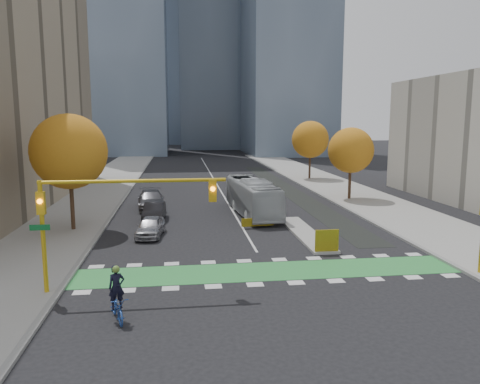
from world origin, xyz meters
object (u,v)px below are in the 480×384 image
object	(u,v)px
cyclist	(117,302)
parked_car_b	(154,212)
hazard_board	(327,241)
bus	(252,197)
parked_car_a	(150,227)
traffic_signal_west	(102,205)
tree_east_near	(351,150)
tree_west	(69,152)
parked_car_c	(151,200)
tree_east_far	(310,140)

from	to	relation	value
cyclist	parked_car_b	size ratio (longest dim) A/B	0.52
hazard_board	bus	xyz separation A→B (m)	(-2.51, 12.09, 0.67)
parked_car_a	parked_car_b	distance (m)	5.00
traffic_signal_west	cyclist	world-z (taller)	traffic_signal_west
hazard_board	tree_east_near	xyz separation A→B (m)	(8.00, 17.80, 4.06)
tree_west	parked_car_b	distance (m)	7.86
hazard_board	tree_west	distance (m)	18.44
tree_west	cyclist	world-z (taller)	tree_west
bus	parked_car_a	bearing A→B (deg)	-145.38
hazard_board	parked_car_c	bearing A→B (deg)	125.33
tree_west	parked_car_a	size ratio (longest dim) A/B	2.08
parked_car_b	parked_car_c	size ratio (longest dim) A/B	0.78
tree_east_near	parked_car_a	world-z (taller)	tree_east_near
hazard_board	tree_east_near	world-z (taller)	tree_east_near
parked_car_b	parked_car_c	bearing A→B (deg)	98.88
cyclist	parked_car_b	distance (m)	18.41
tree_east_near	traffic_signal_west	bearing A→B (deg)	-131.52
tree_west	bus	distance (m)	14.74
tree_east_near	parked_car_a	bearing A→B (deg)	-146.47
traffic_signal_west	parked_car_b	distance (m)	15.68
tree_west	parked_car_a	xyz separation A→B (m)	(5.50, -2.26, -4.94)
cyclist	bus	xyz separation A→B (m)	(8.48, 19.94, 0.73)
hazard_board	parked_car_b	distance (m)	14.88
traffic_signal_west	parked_car_b	world-z (taller)	traffic_signal_west
tree_east_far	traffic_signal_west	size ratio (longest dim) A/B	0.90
tree_east_near	traffic_signal_west	size ratio (longest dim) A/B	0.83
parked_car_a	traffic_signal_west	bearing A→B (deg)	-90.80
hazard_board	parked_car_b	bearing A→B (deg)	134.88
tree_west	parked_car_c	bearing A→B (deg)	57.23
cyclist	tree_east_near	bearing A→B (deg)	34.93
hazard_board	tree_east_near	distance (m)	19.93
cyclist	parked_car_a	world-z (taller)	cyclist
tree_west	tree_east_near	xyz separation A→B (m)	(24.00, 10.00, -0.75)
tree_west	tree_east_far	size ratio (longest dim) A/B	1.08
tree_east_near	cyclist	size ratio (longest dim) A/B	3.18
cyclist	parked_car_c	xyz separation A→B (m)	(-0.02, 23.40, 0.06)
bus	parked_car_b	xyz separation A→B (m)	(-7.99, -1.54, -0.76)
traffic_signal_west	parked_car_a	size ratio (longest dim) A/B	2.16
hazard_board	cyclist	world-z (taller)	cyclist
tree_west	parked_car_c	xyz separation A→B (m)	(4.98, 7.74, -4.81)
bus	parked_car_b	distance (m)	8.17
tree_west	traffic_signal_west	world-z (taller)	tree_west
hazard_board	tree_west	size ratio (longest dim) A/B	0.17
tree_west	traffic_signal_west	distance (m)	13.25
hazard_board	tree_west	bearing A→B (deg)	154.01
tree_west	tree_east_near	world-z (taller)	tree_west
hazard_board	tree_east_near	size ratio (longest dim) A/B	0.20
tree_east_far	bus	distance (m)	24.64
tree_east_far	parked_car_a	bearing A→B (deg)	-123.92
tree_west	parked_car_b	bearing A→B (deg)	26.51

